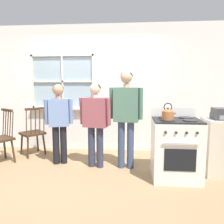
# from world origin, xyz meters

# --- Properties ---
(ground_plane) EXTENTS (16.00, 16.00, 0.00)m
(ground_plane) POSITION_xyz_m (0.00, 0.00, 0.00)
(ground_plane) COLOR #937551
(wall_back) EXTENTS (6.40, 0.16, 2.70)m
(wall_back) POSITION_xyz_m (0.05, 1.40, 1.34)
(wall_back) COLOR white
(wall_back) RESTS_ON ground_plane
(chair_by_window) EXTENTS (0.58, 0.58, 0.99)m
(chair_by_window) POSITION_xyz_m (-1.19, 0.89, 0.45)
(chair_by_window) COLOR #3D2819
(chair_by_window) RESTS_ON ground_plane
(chair_near_wall) EXTENTS (0.57, 0.57, 0.99)m
(chair_near_wall) POSITION_xyz_m (-1.58, 0.41, 0.45)
(chair_near_wall) COLOR #3D2819
(chair_near_wall) RESTS_ON ground_plane
(person_elderly_left) EXTENTS (0.51, 0.29, 1.45)m
(person_elderly_left) POSITION_xyz_m (-0.48, 0.47, 0.87)
(person_elderly_left) COLOR black
(person_elderly_left) RESTS_ON ground_plane
(person_teen_center) EXTENTS (0.57, 0.28, 1.47)m
(person_teen_center) POSITION_xyz_m (0.20, 0.36, 0.87)
(person_teen_center) COLOR #2D3347
(person_teen_center) RESTS_ON ground_plane
(person_adult_right) EXTENTS (0.58, 0.26, 1.67)m
(person_adult_right) POSITION_xyz_m (0.73, 0.36, 1.01)
(person_adult_right) COLOR #384766
(person_adult_right) RESTS_ON ground_plane
(stove) EXTENTS (0.71, 0.68, 1.08)m
(stove) POSITION_xyz_m (1.51, 0.03, 0.47)
(stove) COLOR white
(stove) RESTS_ON ground_plane
(kettle) EXTENTS (0.21, 0.17, 0.25)m
(kettle) POSITION_xyz_m (1.35, -0.10, 1.02)
(kettle) COLOR #A86638
(kettle) RESTS_ON stove
(potted_plant) EXTENTS (0.17, 0.17, 0.27)m
(potted_plant) POSITION_xyz_m (-0.76, 1.31, 0.99)
(potted_plant) COLOR #935B3D
(potted_plant) RESTS_ON wall_back
(side_counter) EXTENTS (0.55, 0.50, 0.90)m
(side_counter) POSITION_xyz_m (2.27, 0.25, 0.45)
(side_counter) COLOR beige
(side_counter) RESTS_ON ground_plane
(stereo) EXTENTS (0.34, 0.29, 0.18)m
(stereo) POSITION_xyz_m (2.27, 0.23, 0.99)
(stereo) COLOR #38383A
(stereo) RESTS_ON side_counter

